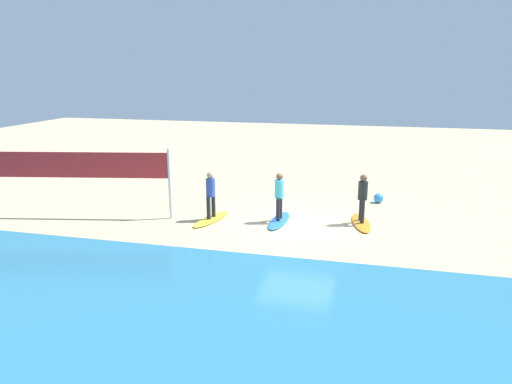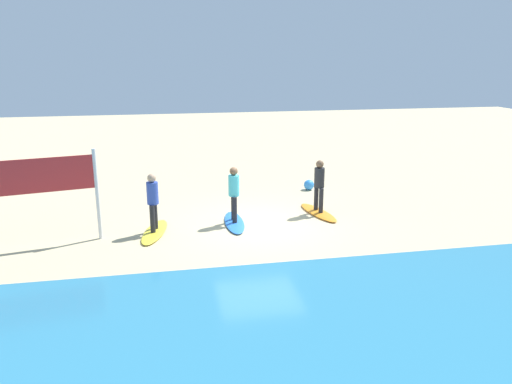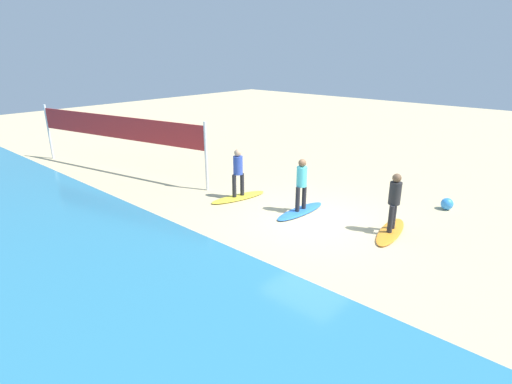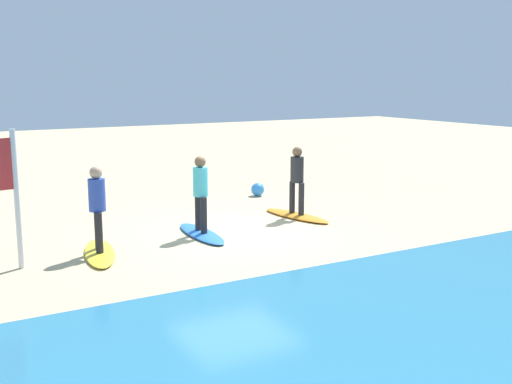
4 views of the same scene
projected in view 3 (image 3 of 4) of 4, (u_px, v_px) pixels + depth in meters
name	position (u px, v px, depth m)	size (l,w,h in m)	color
ground_plane	(315.00, 220.00, 12.10)	(60.00, 60.00, 0.00)	#CCB789
surfboard_orange	(390.00, 232.00, 11.25)	(2.10, 0.56, 0.09)	orange
surfer_orange	(394.00, 198.00, 10.92)	(0.32, 0.45, 1.64)	#232328
surfboard_blue	(300.00, 211.00, 12.68)	(2.10, 0.56, 0.09)	blue
surfer_blue	(302.00, 181.00, 12.35)	(0.32, 0.46, 1.64)	#232328
surfboard_yellow	(238.00, 197.00, 13.87)	(2.10, 0.56, 0.09)	yellow
surfer_yellow	(238.00, 169.00, 13.54)	(0.32, 0.45, 1.64)	#232328
volleyball_net	(116.00, 130.00, 16.25)	(8.92, 1.90, 2.50)	silver
beach_ball	(447.00, 204.00, 12.87)	(0.38, 0.38, 0.38)	#338CE5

